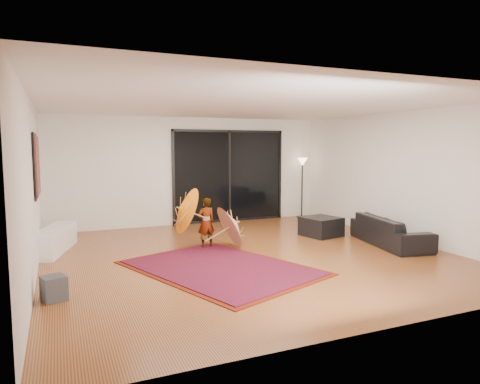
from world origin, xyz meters
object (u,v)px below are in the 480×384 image
ottoman (321,227)px  child (206,223)px  media_console (55,240)px  sofa (390,231)px

ottoman → child: child is taller
media_console → sofa: (6.20, -2.02, 0.06)m
ottoman → child: (-2.69, -0.05, 0.28)m
sofa → ottoman: sofa is taller
sofa → child: 3.69m
sofa → ottoman: (-0.78, 1.27, -0.08)m
media_console → ottoman: size_ratio=2.22×
sofa → ottoman: bearing=43.0°
media_console → child: bearing=-0.2°
media_console → sofa: size_ratio=0.82×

